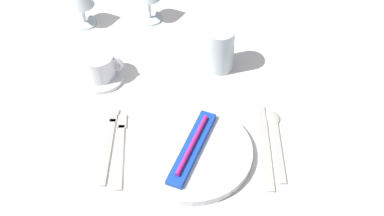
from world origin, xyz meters
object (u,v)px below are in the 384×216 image
Objects in this scene: toothbrush_package at (192,147)px; fork_outer at (120,147)px; coffee_cup_left at (98,66)px; spoon_soup at (276,136)px; drink_tumbler at (219,51)px; fork_inner at (109,142)px; dinner_knife at (265,148)px; dinner_plate at (192,152)px.

toothbrush_package is 0.16m from fork_outer.
spoon_soup is at bearing -24.76° from coffee_cup_left.
coffee_cup_left is 0.86× the size of drink_tumbler.
fork_outer is 1.03× the size of spoon_soup.
fork_inner is 0.36m from drink_tumbler.
spoon_soup is at bearing 50.53° from dinner_knife.
toothbrush_package is (-0.00, -0.00, 0.02)m from dinner_plate.
dinner_plate is 0.34m from coffee_cup_left.
dinner_knife is (0.16, 0.02, -0.01)m from dinner_plate.
fork_outer is 0.35m from drink_tumbler.
toothbrush_package is 0.29m from drink_tumbler.
drink_tumbler reaches higher than dinner_plate.
spoon_soup is (0.19, 0.05, -0.01)m from dinner_plate.
toothbrush_package is at bearing -165.67° from spoon_soup.
toothbrush_package is at bearing -90.45° from dinner_plate.
dinner_knife is 2.02× the size of drink_tumbler.
toothbrush_package reaches higher than fork_inner.
coffee_cup_left reaches higher than fork_inner.
dinner_plate is 2.24× the size of drink_tumbler.
coffee_cup_left is at bearing 133.49° from toothbrush_package.
drink_tumbler is (-0.10, 0.27, 0.05)m from dinner_knife.
fork_outer is 0.03m from fork_inner.
dinner_plate reaches higher than fork_inner.
fork_outer is 0.96× the size of fork_inner.
fork_outer is 0.35m from spoon_soup.
fork_inner is (-0.19, 0.03, -0.02)m from toothbrush_package.
coffee_cup_left reaches higher than toothbrush_package.
toothbrush_package is 0.96× the size of fork_inner.
coffee_cup_left reaches higher than dinner_plate.
coffee_cup_left is at bearing 101.71° from fork_inner.
toothbrush_package reaches higher than dinner_knife.
fork_inner is 1.83× the size of drink_tumbler.
dinner_plate is at bearing -165.67° from spoon_soup.
spoon_soup is (0.38, 0.01, 0.00)m from fork_inner.
drink_tumbler is at bearing 109.59° from dinner_knife.
spoon_soup is at bearing 4.79° from fork_outer.
spoon_soup is 1.72× the size of drink_tumbler.
spoon_soup is (0.03, 0.03, -0.00)m from dinner_knife.
dinner_knife is (0.35, -0.02, 0.00)m from fork_inner.
drink_tumbler is at bearing 76.66° from dinner_plate.
fork_inner is at bearing -135.50° from drink_tumbler.
fork_outer is (-0.16, 0.02, -0.01)m from dinner_plate.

